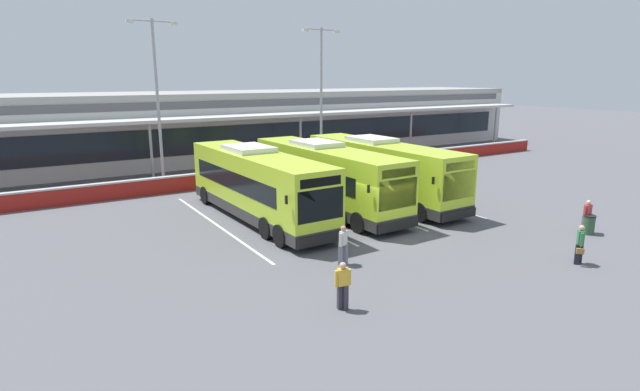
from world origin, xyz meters
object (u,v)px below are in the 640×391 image
pedestrian_with_handbag (580,244)px  pedestrian_child (343,284)px  lamp_post_centre (321,91)px  litter_bin (589,225)px  pedestrian_near_bin (343,244)px  lamp_post_west (157,93)px  pedestrian_in_dark_coat (587,215)px  coach_bus_left_centre (326,178)px  coach_bus_centre (381,172)px  coach_bus_leftmost (258,186)px

pedestrian_with_handbag → pedestrian_child: bearing=170.8°
pedestrian_with_handbag → lamp_post_centre: bearing=84.4°
pedestrian_with_handbag → litter_bin: (4.16, 2.02, -0.39)m
pedestrian_near_bin → lamp_post_west: 19.79m
lamp_post_centre → pedestrian_near_bin: bearing=-119.5°
pedestrian_in_dark_coat → litter_bin: 0.46m
pedestrian_child → pedestrian_near_bin: size_ratio=1.00×
coach_bus_left_centre → lamp_post_centre: (6.27, 10.55, 4.50)m
lamp_post_west → litter_bin: (14.36, -21.84, -5.82)m
coach_bus_centre → lamp_post_centre: bearing=77.1°
pedestrian_in_dark_coat → pedestrian_child: bearing=-177.9°
coach_bus_leftmost → lamp_post_west: size_ratio=1.11×
lamp_post_west → litter_bin: lamp_post_west is taller
coach_bus_leftmost → pedestrian_in_dark_coat: 16.32m
pedestrian_child → litter_bin: size_ratio=1.74×
coach_bus_leftmost → lamp_post_centre: size_ratio=1.11×
coach_bus_left_centre → pedestrian_with_handbag: bearing=-72.4°
litter_bin → coach_bus_left_centre: bearing=127.6°
pedestrian_in_dark_coat → litter_bin: size_ratio=1.74×
pedestrian_child → lamp_post_west: (0.13, 22.19, 5.42)m
pedestrian_with_handbag → litter_bin: 4.64m
coach_bus_leftmost → litter_bin: bearing=-41.2°
coach_bus_leftmost → pedestrian_child: (-2.19, -11.10, -0.91)m
pedestrian_with_handbag → pedestrian_near_bin: bearing=148.5°
lamp_post_west → pedestrian_in_dark_coat: bearing=-56.3°
pedestrian_near_bin → coach_bus_leftmost: bearing=90.5°
pedestrian_with_handbag → litter_bin: pedestrian_with_handbag is taller
pedestrian_with_handbag → litter_bin: bearing=25.9°
coach_bus_leftmost → lamp_post_west: (-2.06, 11.08, 4.50)m
coach_bus_left_centre → lamp_post_west: lamp_post_west is taller
pedestrian_child → lamp_post_west: lamp_post_west is taller
coach_bus_centre → pedestrian_in_dark_coat: 11.19m
pedestrian_in_dark_coat → lamp_post_centre: (-2.00, 20.96, 5.42)m
pedestrian_with_handbag → pedestrian_in_dark_coat: 4.80m
pedestrian_near_bin → lamp_post_centre: (10.34, 18.23, 5.42)m
coach_bus_centre → litter_bin: bearing=-67.3°
coach_bus_left_centre → coach_bus_centre: same height
coach_bus_left_centre → lamp_post_centre: lamp_post_centre is taller
pedestrian_with_handbag → lamp_post_centre: size_ratio=0.15×
pedestrian_with_handbag → pedestrian_in_dark_coat: (4.25, 2.22, 0.02)m
litter_bin → coach_bus_centre: bearing=112.7°
pedestrian_with_handbag → pedestrian_near_bin: 9.47m
pedestrian_with_handbag → coach_bus_centre: bearing=90.9°
coach_bus_leftmost → coach_bus_centre: size_ratio=1.00×
coach_bus_centre → lamp_post_centre: lamp_post_centre is taller
coach_bus_centre → lamp_post_west: lamp_post_west is taller
lamp_post_west → litter_bin: bearing=-56.7°
lamp_post_west → lamp_post_centre: bearing=-3.1°
pedestrian_in_dark_coat → litter_bin: bearing=-115.7°
pedestrian_child → pedestrian_near_bin: 3.97m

